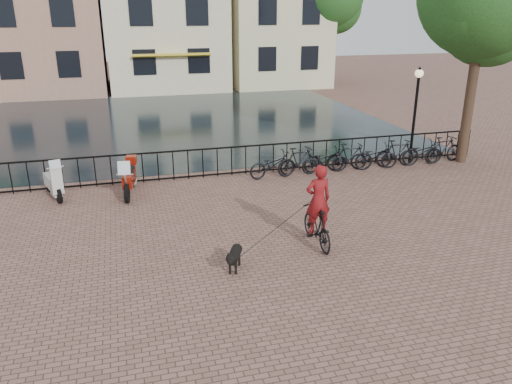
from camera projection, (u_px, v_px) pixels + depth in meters
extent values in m
plane|color=brown|center=(296.00, 298.00, 9.95)|extent=(100.00, 100.00, 0.00)
plane|color=black|center=(183.00, 121.00, 25.61)|extent=(20.00, 20.00, 0.00)
cube|color=black|center=(217.00, 148.00, 16.85)|extent=(20.00, 0.05, 0.05)
cube|color=black|center=(218.00, 174.00, 17.17)|extent=(20.00, 0.05, 0.05)
cube|color=beige|center=(162.00, 7.00, 35.32)|extent=(8.00, 9.00, 11.00)
cube|color=gold|center=(172.00, 55.00, 32.07)|extent=(5.00, 0.60, 0.15)
cylinder|color=black|center=(472.00, 87.00, 17.87)|extent=(0.36, 0.36, 5.60)
cylinder|color=black|center=(328.00, 44.00, 36.33)|extent=(0.36, 0.36, 5.95)
cylinder|color=black|center=(414.00, 121.00, 18.06)|extent=(0.10, 0.10, 3.20)
sphere|color=beige|center=(419.00, 73.00, 17.47)|extent=(0.30, 0.30, 0.30)
imported|color=black|center=(317.00, 225.00, 12.04)|extent=(0.50, 1.74, 1.05)
imported|color=maroon|center=(318.00, 193.00, 11.75)|extent=(0.75, 0.49, 2.05)
imported|color=black|center=(273.00, 165.00, 16.94)|extent=(1.79, 0.87, 0.90)
imported|color=black|center=(299.00, 161.00, 17.16)|extent=(1.72, 0.72, 1.00)
imported|color=black|center=(325.00, 160.00, 17.41)|extent=(1.73, 0.65, 0.90)
imported|color=black|center=(350.00, 157.00, 17.63)|extent=(1.72, 0.72, 1.00)
imported|color=black|center=(374.00, 156.00, 17.88)|extent=(1.78, 0.84, 0.90)
imported|color=black|center=(398.00, 153.00, 18.10)|extent=(1.70, 0.61, 1.00)
imported|color=black|center=(421.00, 153.00, 18.35)|extent=(1.73, 0.64, 0.90)
imported|color=black|center=(443.00, 150.00, 18.57)|extent=(1.71, 0.68, 1.00)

